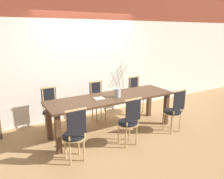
% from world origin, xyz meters
% --- Properties ---
extents(ground_plane, '(16.00, 16.00, 0.00)m').
position_xyz_m(ground_plane, '(0.00, 0.00, 0.00)').
color(ground_plane, '#A87F51').
extents(wall_rear, '(12.00, 0.06, 3.20)m').
position_xyz_m(wall_rear, '(0.00, 1.20, 1.60)').
color(wall_rear, silver).
rests_on(wall_rear, ground_plane).
extents(dining_table, '(2.70, 0.82, 0.77)m').
position_xyz_m(dining_table, '(0.00, 0.00, 0.67)').
color(dining_table, '#4C3321').
rests_on(dining_table, ground_plane).
extents(chair_near_leftend, '(0.39, 0.39, 0.94)m').
position_xyz_m(chair_near_leftend, '(-1.08, -0.68, 0.50)').
color(chair_near_leftend, black).
rests_on(chair_near_leftend, ground_plane).
extents(chair_near_left, '(0.39, 0.39, 0.94)m').
position_xyz_m(chair_near_left, '(-0.03, -0.68, 0.50)').
color(chair_near_left, black).
rests_on(chair_near_left, ground_plane).
extents(chair_near_center, '(0.39, 0.39, 0.94)m').
position_xyz_m(chair_near_center, '(1.10, -0.68, 0.50)').
color(chair_near_center, black).
rests_on(chair_near_center, ground_plane).
extents(chair_far_leftend, '(0.39, 0.39, 0.94)m').
position_xyz_m(chair_far_leftend, '(-1.10, 0.68, 0.50)').
color(chair_far_leftend, black).
rests_on(chair_far_leftend, ground_plane).
extents(chair_far_left, '(0.39, 0.39, 0.94)m').
position_xyz_m(chair_far_left, '(0.01, 0.68, 0.50)').
color(chair_far_left, black).
rests_on(chair_far_left, ground_plane).
extents(chair_far_center, '(0.39, 0.39, 0.94)m').
position_xyz_m(chair_far_center, '(1.12, 0.68, 0.50)').
color(chair_far_center, black).
rests_on(chair_far_center, ground_plane).
extents(vase_centerpiece, '(0.33, 0.34, 0.70)m').
position_xyz_m(vase_centerpiece, '(0.08, -0.08, 0.88)').
color(vase_centerpiece, '#B2BCC1').
rests_on(vase_centerpiece, dining_table).
extents(book_stack, '(0.20, 0.16, 0.02)m').
position_xyz_m(book_stack, '(-0.31, -0.01, 0.78)').
color(book_stack, beige).
rests_on(book_stack, dining_table).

